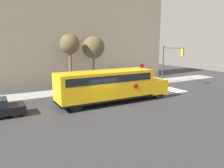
# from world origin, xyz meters

# --- Properties ---
(ground_plane) EXTENTS (60.00, 60.00, 0.00)m
(ground_plane) POSITION_xyz_m (0.00, 0.00, 0.00)
(ground_plane) COLOR #333335
(sidewalk_strip) EXTENTS (44.00, 3.00, 0.15)m
(sidewalk_strip) POSITION_xyz_m (0.00, 6.50, 0.07)
(sidewalk_strip) COLOR #9E9E99
(sidewalk_strip) RESTS_ON ground
(building_backdrop) EXTENTS (32.00, 4.00, 13.07)m
(building_backdrop) POSITION_xyz_m (0.00, 13.00, 6.53)
(building_backdrop) COLOR #9E937F
(building_backdrop) RESTS_ON ground
(crosswalk_stripes) EXTENTS (4.00, 3.20, 0.01)m
(crosswalk_stripes) POSITION_xyz_m (9.14, 2.00, 0.00)
(crosswalk_stripes) COLOR white
(crosswalk_stripes) RESTS_ON ground
(school_bus) EXTENTS (10.67, 2.57, 2.93)m
(school_bus) POSITION_xyz_m (1.19, 0.62, 1.69)
(school_bus) COLOR yellow
(school_bus) RESTS_ON ground
(stop_sign) EXTENTS (0.61, 0.10, 2.84)m
(stop_sign) POSITION_xyz_m (8.54, 5.71, 1.81)
(stop_sign) COLOR #38383A
(stop_sign) RESTS_ON ground
(traffic_light) EXTENTS (0.28, 3.49, 5.01)m
(traffic_light) POSITION_xyz_m (11.80, 4.28, 3.36)
(traffic_light) COLOR #38383A
(traffic_light) RESTS_ON ground
(tree_near_sidewalk) EXTENTS (2.81, 2.81, 6.24)m
(tree_near_sidewalk) POSITION_xyz_m (3.54, 9.23, 4.81)
(tree_near_sidewalk) COLOR brown
(tree_near_sidewalk) RESTS_ON ground
(tree_far_sidewalk) EXTENTS (2.35, 2.35, 6.42)m
(tree_far_sidewalk) POSITION_xyz_m (0.27, 8.68, 5.13)
(tree_far_sidewalk) COLOR brown
(tree_far_sidewalk) RESTS_ON ground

